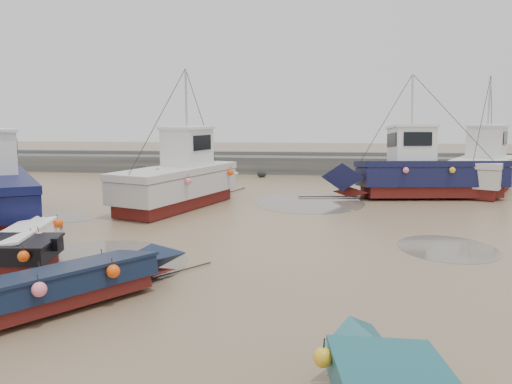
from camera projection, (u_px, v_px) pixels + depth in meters
The scene contains 12 objects.
ground at pixel (236, 263), 14.29m from camera, with size 120.00×120.00×0.00m, color #8F7254.
seawall at pixel (278, 164), 35.81m from camera, with size 60.00×4.92×1.50m.
puddle_a at pixel (93, 264), 14.18m from camera, with size 5.40×5.40×0.01m, color #5E564B.
puddle_b at pixel (448, 248), 15.85m from camera, with size 3.11×3.11×0.01m, color #5E564B.
puddle_c at pixel (45, 218), 20.41m from camera, with size 4.01×4.01×0.01m, color #5E564B.
puddle_d at pixel (309, 202), 24.06m from camera, with size 5.30×5.30×0.01m, color #5E564B.
dinghy_0 at pixel (27, 237), 15.11m from camera, with size 1.98×5.67×1.43m.
dinghy_1 at pixel (76, 278), 11.32m from camera, with size 4.79×5.57×1.43m.
cabin_boat_1 at pixel (184, 177), 22.97m from camera, with size 5.15×9.76×6.22m.
cabin_boat_2 at pixel (419, 172), 25.30m from camera, with size 10.45×3.58×6.22m.
cabin_boat_3 at pixel (484, 166), 27.34m from camera, with size 5.74×8.76×6.22m.
person at pixel (159, 211), 21.93m from camera, with size 0.69×0.45×1.89m, color #191D32.
Camera 1 is at (1.90, -13.68, 4.24)m, focal length 35.00 mm.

